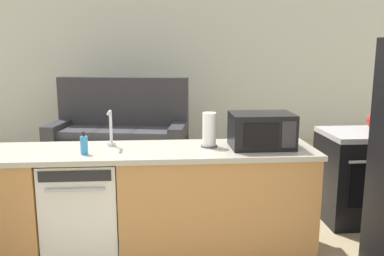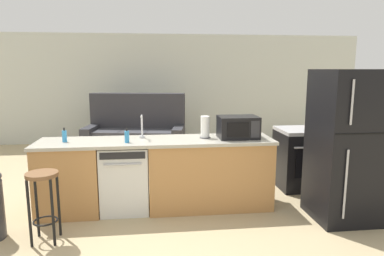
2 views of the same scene
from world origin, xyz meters
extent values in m
plane|color=tan|center=(0.00, 0.00, 0.00)|extent=(24.00, 24.00, 0.00)
cube|color=beige|center=(0.30, 4.20, 1.30)|extent=(10.00, 0.06, 2.60)
cube|color=#B77F47|center=(0.83, 0.00, 0.43)|extent=(1.55, 0.62, 0.86)
cube|color=#ADA899|center=(0.15, 0.00, 0.88)|extent=(2.94, 0.66, 0.04)
cube|color=#49331C|center=(0.15, 0.00, 0.04)|extent=(2.86, 0.56, 0.08)
cube|color=silver|center=(-0.25, 0.00, 0.42)|extent=(0.58, 0.58, 0.84)
cube|color=black|center=(-0.25, -0.30, 0.78)|extent=(0.52, 0.01, 0.08)
cylinder|color=#B2B2B7|center=(-0.25, -0.31, 0.68)|extent=(0.44, 0.02, 0.02)
cube|color=black|center=(2.35, 0.55, 0.42)|extent=(0.76, 0.64, 0.85)
cube|color=black|center=(2.35, 0.22, 0.47)|extent=(0.53, 0.01, 0.43)
cylinder|color=silver|center=(2.35, 0.20, 0.70)|extent=(0.61, 0.03, 0.03)
cube|color=#B7B7BC|center=(2.35, 0.55, 0.88)|extent=(0.76, 0.64, 0.05)
torus|color=black|center=(2.18, 0.42, 0.89)|extent=(0.16, 0.16, 0.01)
torus|color=black|center=(2.18, 0.68, 0.89)|extent=(0.16, 0.16, 0.01)
torus|color=black|center=(2.52, 0.68, 0.89)|extent=(0.16, 0.16, 0.01)
cube|color=black|center=(1.19, 0.00, 1.04)|extent=(0.50, 0.36, 0.28)
cube|color=black|center=(1.15, -0.18, 1.04)|extent=(0.27, 0.01, 0.18)
cube|color=#2D2D33|center=(1.36, -0.18, 1.04)|extent=(0.11, 0.01, 0.21)
cylinder|color=silver|center=(-0.03, 0.13, 0.92)|extent=(0.07, 0.07, 0.03)
cylinder|color=silver|center=(-0.03, 0.13, 1.06)|extent=(0.02, 0.02, 0.26)
cylinder|color=silver|center=(-0.03, 0.06, 1.19)|extent=(0.02, 0.14, 0.02)
cylinder|color=#4C4C51|center=(0.77, 0.04, 0.91)|extent=(0.14, 0.14, 0.01)
cylinder|color=white|center=(0.77, 0.04, 1.05)|extent=(0.11, 0.11, 0.27)
cylinder|color=#338CCC|center=(-0.20, -0.13, 0.97)|extent=(0.06, 0.06, 0.14)
cylinder|color=black|center=(-0.20, -0.13, 1.06)|extent=(0.02, 0.02, 0.04)
sphere|color=red|center=(2.52, 0.68, 0.99)|extent=(0.17, 0.17, 0.17)
sphere|color=black|center=(2.52, 0.68, 1.08)|extent=(0.03, 0.03, 0.03)
cone|color=red|center=(2.60, 0.68, 1.00)|extent=(0.08, 0.04, 0.06)
cube|color=#2D2D33|center=(-0.26, 2.78, 0.21)|extent=(2.12, 1.22, 0.42)
cube|color=#2D2D33|center=(-0.20, 3.11, 0.64)|extent=(2.01, 0.57, 1.27)
cube|color=#2D2D33|center=(-1.15, 2.93, 0.31)|extent=(0.35, 0.92, 0.62)
cube|color=#2D2D33|center=(0.63, 2.63, 0.31)|extent=(0.35, 0.92, 0.62)
cube|color=#3B3B41|center=(-0.81, 2.82, 0.48)|extent=(0.66, 0.71, 0.12)
cube|color=#3B3B41|center=(-0.27, 2.73, 0.48)|extent=(0.66, 0.71, 0.12)
cube|color=#3B3B41|center=(0.27, 2.64, 0.48)|extent=(0.66, 0.71, 0.12)
camera|label=1|loc=(0.39, -3.18, 1.68)|focal=38.00mm
camera|label=2|loc=(0.11, -4.21, 1.77)|focal=32.00mm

